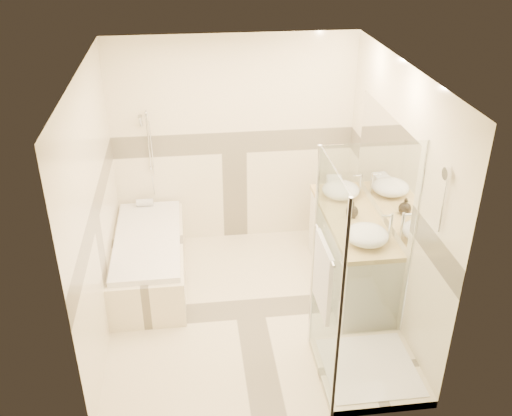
{
  "coord_description": "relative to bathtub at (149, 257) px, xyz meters",
  "views": [
    {
      "loc": [
        -0.52,
        -4.68,
        3.73
      ],
      "look_at": [
        0.1,
        0.25,
        1.05
      ],
      "focal_mm": 40.0,
      "sensor_mm": 36.0,
      "label": 1
    }
  ],
  "objects": [
    {
      "name": "shower_enclosure",
      "position": [
        1.86,
        -1.62,
        0.2
      ],
      "size": [
        0.96,
        0.93,
        2.04
      ],
      "color": "beige",
      "rests_on": "ground"
    },
    {
      "name": "vessel_sink_near",
      "position": [
        2.13,
        0.11,
        0.63
      ],
      "size": [
        0.41,
        0.41,
        0.17
      ],
      "primitive_type": "ellipsoid",
      "color": "white",
      "rests_on": "vanity"
    },
    {
      "name": "vanity",
      "position": [
        2.15,
        -0.35,
        0.12
      ],
      "size": [
        0.58,
        1.62,
        0.85
      ],
      "color": "white",
      "rests_on": "ground"
    },
    {
      "name": "rolled_towel",
      "position": [
        -0.06,
        0.72,
        0.3
      ],
      "size": [
        0.19,
        0.09,
        0.09
      ],
      "primitive_type": "cylinder",
      "rotation": [
        0.0,
        1.57,
        0.0
      ],
      "color": "silver",
      "rests_on": "bathtub"
    },
    {
      "name": "room",
      "position": [
        1.08,
        -0.64,
        0.95
      ],
      "size": [
        2.82,
        3.02,
        2.52
      ],
      "color": "beige",
      "rests_on": "ground"
    },
    {
      "name": "vessel_sink_far",
      "position": [
        2.13,
        -0.85,
        0.63
      ],
      "size": [
        0.42,
        0.42,
        0.17
      ],
      "primitive_type": "ellipsoid",
      "color": "white",
      "rests_on": "vanity"
    },
    {
      "name": "faucet_far",
      "position": [
        2.35,
        -0.85,
        0.72
      ],
      "size": [
        0.12,
        0.03,
        0.3
      ],
      "color": "silver",
      "rests_on": "vanity"
    },
    {
      "name": "bathtub",
      "position": [
        0.0,
        0.0,
        0.0
      ],
      "size": [
        0.75,
        1.7,
        0.56
      ],
      "color": "beige",
      "rests_on": "ground"
    },
    {
      "name": "faucet_near",
      "position": [
        2.35,
        0.11,
        0.7
      ],
      "size": [
        0.11,
        0.03,
        0.27
      ],
      "color": "silver",
      "rests_on": "vanity"
    },
    {
      "name": "folded_towels",
      "position": [
        2.13,
        0.37,
        0.59
      ],
      "size": [
        0.2,
        0.3,
        0.09
      ],
      "primitive_type": "cube",
      "rotation": [
        0.0,
        0.0,
        -0.13
      ],
      "color": "silver",
      "rests_on": "vanity"
    },
    {
      "name": "amenity_bottle_b",
      "position": [
        2.13,
        -0.34,
        0.63
      ],
      "size": [
        0.14,
        0.14,
        0.17
      ],
      "primitive_type": "imported",
      "rotation": [
        0.0,
        0.0,
        -0.05
      ],
      "color": "black",
      "rests_on": "vanity"
    },
    {
      "name": "amenity_bottle_a",
      "position": [
        2.13,
        -0.35,
        0.62
      ],
      "size": [
        0.09,
        0.09,
        0.16
      ],
      "primitive_type": "imported",
      "rotation": [
        0.0,
        0.0,
        -0.3
      ],
      "color": "black",
      "rests_on": "vanity"
    }
  ]
}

